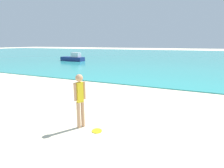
# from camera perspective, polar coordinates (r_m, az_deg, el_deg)

# --- Properties ---
(water) EXTENTS (160.00, 60.00, 0.06)m
(water) POSITION_cam_1_polar(r_m,az_deg,el_deg) (40.54, 19.79, 8.56)
(water) COLOR teal
(water) RESTS_ON ground
(person_standing) EXTENTS (0.23, 0.35, 1.69)m
(person_standing) POSITION_cam_1_polar(r_m,az_deg,el_deg) (5.52, -10.18, -4.37)
(person_standing) COLOR tan
(person_standing) RESTS_ON ground
(frisbee) EXTENTS (0.30, 0.30, 0.03)m
(frisbee) POSITION_cam_1_polar(r_m,az_deg,el_deg) (5.56, -4.84, -14.66)
(frisbee) COLOR yellow
(frisbee) RESTS_ON ground
(boat_near) EXTENTS (3.64, 1.34, 1.22)m
(boat_near) POSITION_cam_1_polar(r_m,az_deg,el_deg) (26.70, -12.25, 8.11)
(boat_near) COLOR navy
(boat_near) RESTS_ON water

